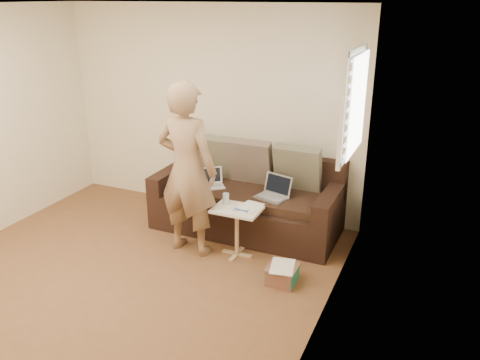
{
  "coord_description": "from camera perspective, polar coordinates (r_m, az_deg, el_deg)",
  "views": [
    {
      "loc": [
        2.81,
        -3.18,
        2.68
      ],
      "look_at": [
        0.8,
        1.4,
        0.78
      ],
      "focal_mm": 36.57,
      "sensor_mm": 36.0,
      "label": 1
    }
  ],
  "objects": [
    {
      "name": "person",
      "position": [
        5.19,
        -6.17,
        1.22
      ],
      "size": [
        0.72,
        0.51,
        1.9
      ],
      "primitive_type": "imported",
      "rotation": [
        0.0,
        0.0,
        3.08
      ],
      "color": "#896B4A",
      "rests_on": "ground"
    },
    {
      "name": "striped_box",
      "position": [
        4.93,
        4.94,
        -10.9
      ],
      "size": [
        0.29,
        0.29,
        0.18
      ],
      "primitive_type": null,
      "color": "red",
      "rests_on": "ground"
    },
    {
      "name": "drinking_glass",
      "position": [
        5.28,
        -1.66,
        -2.19
      ],
      "size": [
        0.07,
        0.07,
        0.12
      ],
      "primitive_type": null,
      "color": "silver",
      "rests_on": "side_table"
    },
    {
      "name": "laptop_silver",
      "position": [
        5.54,
        3.61,
        -2.17
      ],
      "size": [
        0.41,
        0.34,
        0.23
      ],
      "primitive_type": null,
      "rotation": [
        0.0,
        0.0,
        -0.27
      ],
      "color": "#B7BABC",
      "rests_on": "sofa"
    },
    {
      "name": "side_table",
      "position": [
        5.31,
        -0.36,
        -6.06
      ],
      "size": [
        0.51,
        0.35,
        0.56
      ],
      "primitive_type": null,
      "color": "silver",
      "rests_on": "ground"
    },
    {
      "name": "pillow_mid",
      "position": [
        5.91,
        1.16,
        2.15
      ],
      "size": [
        0.55,
        0.27,
        0.57
      ],
      "primitive_type": null,
      "rotation": [
        0.24,
        0.0,
        0.0
      ],
      "color": "brown",
      "rests_on": "sofa"
    },
    {
      "name": "pillow_left",
      "position": [
        6.13,
        -3.56,
        2.84
      ],
      "size": [
        0.55,
        0.29,
        0.57
      ],
      "primitive_type": null,
      "rotation": [
        0.28,
        0.0,
        0.0
      ],
      "color": "#67614C",
      "rests_on": "sofa"
    },
    {
      "name": "paper_on_table",
      "position": [
        5.23,
        1.13,
        -3.14
      ],
      "size": [
        0.25,
        0.33,
        0.0
      ],
      "primitive_type": null,
      "rotation": [
        0.0,
        0.0,
        -0.14
      ],
      "color": "white",
      "rests_on": "side_table"
    },
    {
      "name": "ceiling",
      "position": [
        4.24,
        -18.82,
        18.7
      ],
      "size": [
        4.5,
        4.5,
        0.0
      ],
      "primitive_type": "plane",
      "rotation": [
        3.14,
        0.0,
        0.0
      ],
      "color": "white",
      "rests_on": "wall_back"
    },
    {
      "name": "scissors",
      "position": [
        5.13,
        0.1,
        -3.55
      ],
      "size": [
        0.2,
        0.14,
        0.02
      ],
      "primitive_type": null,
      "rotation": [
        0.0,
        0.0,
        0.26
      ],
      "color": "silver",
      "rests_on": "side_table"
    },
    {
      "name": "wall_back",
      "position": [
        6.26,
        -3.62,
        8.05
      ],
      "size": [
        4.0,
        0.0,
        4.0
      ],
      "primitive_type": "plane",
      "rotation": [
        1.57,
        0.0,
        0.0
      ],
      "color": "beige",
      "rests_on": "ground"
    },
    {
      "name": "window_blinds",
      "position": [
        4.85,
        13.17,
        8.63
      ],
      "size": [
        0.12,
        0.88,
        1.08
      ],
      "primitive_type": null,
      "color": "white",
      "rests_on": "wall_right"
    },
    {
      "name": "sofa",
      "position": [
        5.83,
        0.76,
        -1.95
      ],
      "size": [
        2.2,
        0.95,
        0.85
      ],
      "primitive_type": null,
      "color": "black",
      "rests_on": "ground"
    },
    {
      "name": "laptop_white",
      "position": [
        5.86,
        -3.37,
        -0.84
      ],
      "size": [
        0.37,
        0.36,
        0.22
      ],
      "primitive_type": null,
      "rotation": [
        0.0,
        0.0,
        0.68
      ],
      "color": "white",
      "rests_on": "sofa"
    },
    {
      "name": "pillow_right",
      "position": [
        5.72,
        6.75,
        1.39
      ],
      "size": [
        0.55,
        0.28,
        0.57
      ],
      "primitive_type": null,
      "rotation": [
        0.26,
        0.0,
        0.0
      ],
      "color": "#67614C",
      "rests_on": "sofa"
    },
    {
      "name": "floor",
      "position": [
        5.02,
        -15.33,
        -12.33
      ],
      "size": [
        4.5,
        4.5,
        0.0
      ],
      "primitive_type": "plane",
      "color": "brown",
      "rests_on": "ground"
    },
    {
      "name": "wall_right",
      "position": [
        3.56,
        8.68,
        -2.28
      ],
      "size": [
        0.0,
        4.5,
        4.5
      ],
      "primitive_type": "plane",
      "rotation": [
        1.57,
        0.0,
        -1.57
      ],
      "color": "beige",
      "rests_on": "ground"
    }
  ]
}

